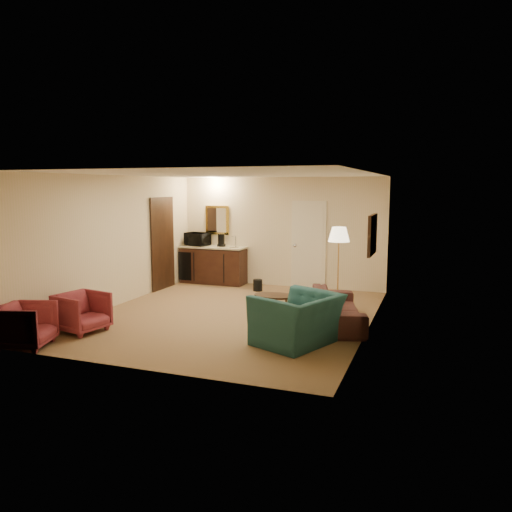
# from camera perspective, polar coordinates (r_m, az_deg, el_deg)

# --- Properties ---
(ground) EXTENTS (6.00, 6.00, 0.00)m
(ground) POSITION_cam_1_polar(r_m,az_deg,el_deg) (9.38, -2.70, -6.74)
(ground) COLOR brown
(ground) RESTS_ON ground
(room_walls) EXTENTS (5.02, 6.01, 2.61)m
(room_walls) POSITION_cam_1_polar(r_m,az_deg,el_deg) (9.85, -1.55, 4.09)
(room_walls) COLOR beige
(room_walls) RESTS_ON ground
(wetbar_cabinet) EXTENTS (1.64, 0.58, 0.92)m
(wetbar_cabinet) POSITION_cam_1_polar(r_m,az_deg,el_deg) (12.38, -4.88, -1.00)
(wetbar_cabinet) COLOR #381D11
(wetbar_cabinet) RESTS_ON ground
(sofa) EXTENTS (1.13, 2.07, 0.78)m
(sofa) POSITION_cam_1_polar(r_m,az_deg,el_deg) (8.77, 9.25, -5.26)
(sofa) COLOR black
(sofa) RESTS_ON ground
(teal_armchair) EXTENTS (1.17, 1.39, 1.04)m
(teal_armchair) POSITION_cam_1_polar(r_m,az_deg,el_deg) (7.58, 4.73, -6.28)
(teal_armchair) COLOR #1D4A48
(teal_armchair) RESTS_ON ground
(rose_chair_near) EXTENTS (0.78, 0.81, 0.72)m
(rose_chair_near) POSITION_cam_1_polar(r_m,az_deg,el_deg) (8.71, -19.26, -5.88)
(rose_chair_near) COLOR #9A3236
(rose_chair_near) RESTS_ON ground
(rose_chair_far) EXTENTS (0.85, 0.88, 0.73)m
(rose_chair_far) POSITION_cam_1_polar(r_m,az_deg,el_deg) (8.20, -24.86, -6.99)
(rose_chair_far) COLOR #9A3236
(rose_chair_far) RESTS_ON ground
(coffee_table) EXTENTS (0.80, 0.59, 0.43)m
(coffee_table) POSITION_cam_1_polar(r_m,az_deg,el_deg) (9.12, 2.10, -5.77)
(coffee_table) COLOR black
(coffee_table) RESTS_ON ground
(floor_lamp) EXTENTS (0.56, 0.56, 1.60)m
(floor_lamp) POSITION_cam_1_polar(r_m,az_deg,el_deg) (10.06, 9.38, -1.20)
(floor_lamp) COLOR #C18940
(floor_lamp) RESTS_ON ground
(waste_bin) EXTENTS (0.25, 0.25, 0.26)m
(waste_bin) POSITION_cam_1_polar(r_m,az_deg,el_deg) (11.47, 0.20, -3.36)
(waste_bin) COLOR black
(waste_bin) RESTS_ON ground
(microwave) EXTENTS (0.64, 0.45, 0.39)m
(microwave) POSITION_cam_1_polar(r_m,az_deg,el_deg) (12.50, -6.72, 2.09)
(microwave) COLOR black
(microwave) RESTS_ON wetbar_cabinet
(coffee_maker) EXTENTS (0.21, 0.21, 0.31)m
(coffee_maker) POSITION_cam_1_polar(r_m,az_deg,el_deg) (12.24, -3.99, 1.80)
(coffee_maker) COLOR black
(coffee_maker) RESTS_ON wetbar_cabinet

